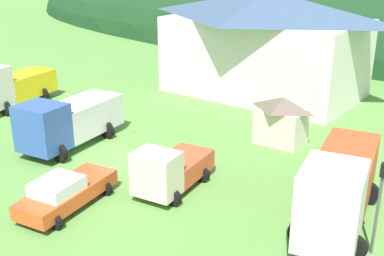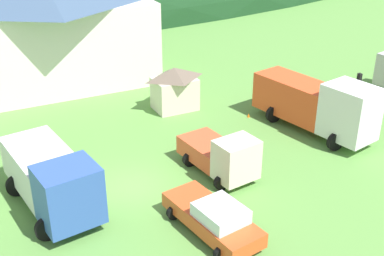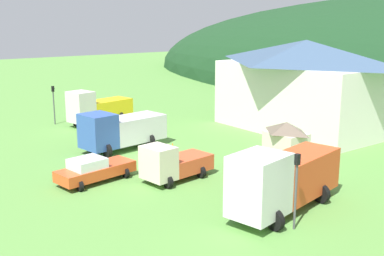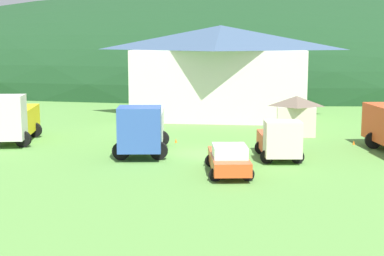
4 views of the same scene
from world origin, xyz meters
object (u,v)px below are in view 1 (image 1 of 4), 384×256
object	(u,v)px
traffic_cone_near_pickup	(134,133)
flatbed_truck_yellow	(12,86)
light_truck_cream	(169,170)
service_pickup_orange	(65,192)
depot_building	(265,42)
traffic_light_east	(379,199)
play_shed_cream	(281,120)
traffic_cone_mid_row	(314,179)
box_truck_blue	(68,120)
heavy_rig_white	(339,186)

from	to	relation	value
traffic_cone_near_pickup	flatbed_truck_yellow	bearing A→B (deg)	-173.13
light_truck_cream	service_pickup_orange	distance (m)	5.05
depot_building	traffic_light_east	world-z (taller)	depot_building
play_shed_cream	light_truck_cream	bearing A→B (deg)	-98.99
play_shed_cream	traffic_cone_mid_row	bearing A→B (deg)	-42.79
box_truck_blue	service_pickup_orange	xyz separation A→B (m)	(5.85, -5.08, -0.85)
flatbed_truck_yellow	heavy_rig_white	xyz separation A→B (m)	(26.26, -1.60, 0.22)
flatbed_truck_yellow	heavy_rig_white	distance (m)	26.31
play_shed_cream	box_truck_blue	xyz separation A→B (m)	(-10.12, -8.26, 0.14)
heavy_rig_white	traffic_light_east	size ratio (longest dim) A/B	2.17
light_truck_cream	heavy_rig_white	bearing A→B (deg)	96.09
service_pickup_orange	traffic_light_east	xyz separation A→B (m)	(12.58, 4.97, 1.60)
depot_building	play_shed_cream	world-z (taller)	depot_building
heavy_rig_white	traffic_cone_near_pickup	size ratio (longest dim) A/B	14.69
heavy_rig_white	flatbed_truck_yellow	bearing A→B (deg)	-105.09
play_shed_cream	flatbed_truck_yellow	world-z (taller)	flatbed_truck_yellow
box_truck_blue	traffic_light_east	bearing A→B (deg)	81.43
depot_building	traffic_cone_near_pickup	size ratio (longest dim) A/B	28.12
box_truck_blue	traffic_cone_near_pickup	world-z (taller)	box_truck_blue
play_shed_cream	traffic_light_east	distance (m)	11.83
traffic_cone_near_pickup	depot_building	bearing A→B (deg)	81.24
service_pickup_orange	traffic_cone_mid_row	size ratio (longest dim) A/B	9.70
heavy_rig_white	service_pickup_orange	size ratio (longest dim) A/B	1.58
heavy_rig_white	traffic_light_east	world-z (taller)	traffic_light_east
service_pickup_orange	traffic_cone_mid_row	bearing A→B (deg)	131.49
play_shed_cream	box_truck_blue	distance (m)	13.06
flatbed_truck_yellow	traffic_cone_mid_row	bearing A→B (deg)	83.98
traffic_cone_near_pickup	box_truck_blue	bearing A→B (deg)	-111.78
box_truck_blue	light_truck_cream	bearing A→B (deg)	75.81
play_shed_cream	heavy_rig_white	size ratio (longest dim) A/B	0.36
traffic_light_east	traffic_cone_near_pickup	world-z (taller)	traffic_light_east
box_truck_blue	traffic_cone_near_pickup	bearing A→B (deg)	150.01
traffic_cone_mid_row	traffic_cone_near_pickup	bearing A→B (deg)	-176.38
traffic_cone_near_pickup	service_pickup_orange	bearing A→B (deg)	-64.74
box_truck_blue	traffic_light_east	distance (m)	18.45
play_shed_cream	flatbed_truck_yellow	bearing A→B (deg)	-164.10
traffic_cone_mid_row	traffic_light_east	bearing A→B (deg)	-47.12
light_truck_cream	box_truck_blue	bearing A→B (deg)	-103.54
service_pickup_orange	traffic_cone_near_pickup	size ratio (longest dim) A/B	9.32
depot_building	box_truck_blue	bearing A→B (deg)	-101.82
depot_building	heavy_rig_white	distance (m)	21.12
play_shed_cream	traffic_cone_near_pickup	world-z (taller)	play_shed_cream
play_shed_cream	traffic_cone_mid_row	distance (m)	5.40
depot_building	play_shed_cream	distance (m)	11.69
traffic_light_east	traffic_cone_mid_row	distance (m)	7.06
light_truck_cream	traffic_light_east	size ratio (longest dim) A/B	1.28
depot_building	heavy_rig_white	world-z (taller)	depot_building
flatbed_truck_yellow	traffic_cone_near_pickup	bearing A→B (deg)	85.67
traffic_light_east	traffic_cone_mid_row	world-z (taller)	traffic_light_east
traffic_light_east	traffic_cone_near_pickup	xyz separation A→B (m)	(-16.85, 4.08, -2.43)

